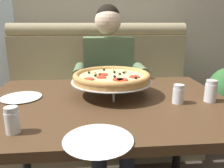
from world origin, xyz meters
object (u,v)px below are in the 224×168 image
(shaker_pepper_flakes, at_px, (178,95))
(potted_plant, at_px, (224,98))
(shaker_oregano, at_px, (211,93))
(patio_chair, at_px, (0,67))
(booth_bench, at_px, (100,102))
(pizza, at_px, (112,77))
(dining_table, at_px, (107,116))
(diner_main, at_px, (109,77))
(shaker_parmesan, at_px, (12,122))
(plate_near_right, at_px, (21,96))
(plate_near_left, at_px, (98,138))

(shaker_pepper_flakes, xyz_separation_m, potted_plant, (0.91, 1.04, -0.40))
(shaker_oregano, height_order, patio_chair, same)
(booth_bench, xyz_separation_m, shaker_pepper_flakes, (0.35, -1.00, 0.39))
(pizza, bearing_deg, dining_table, -111.86)
(dining_table, bearing_deg, shaker_oregano, -6.75)
(shaker_pepper_flakes, bearing_deg, dining_table, 168.44)
(pizza, xyz_separation_m, shaker_pepper_flakes, (0.32, -0.16, -0.06))
(diner_main, distance_m, shaker_parmesan, 1.07)
(pizza, xyz_separation_m, shaker_oregano, (0.49, -0.15, -0.05))
(plate_near_right, distance_m, patio_chair, 2.26)
(booth_bench, relative_size, dining_table, 1.37)
(booth_bench, xyz_separation_m, patio_chair, (-1.36, 1.20, 0.13))
(shaker_oregano, xyz_separation_m, shaker_parmesan, (-0.88, -0.26, -0.00))
(plate_near_right, bearing_deg, booth_bench, 62.21)
(dining_table, relative_size, potted_plant, 1.82)
(diner_main, xyz_separation_m, potted_plant, (1.20, 0.31, -0.32))
(dining_table, relative_size, plate_near_left, 5.26)
(diner_main, relative_size, patio_chair, 1.48)
(potted_plant, bearing_deg, booth_bench, -178.14)
(plate_near_left, bearing_deg, pizza, 79.77)
(pizza, bearing_deg, diner_main, 87.10)
(shaker_parmesan, relative_size, plate_near_right, 0.47)
(plate_near_left, bearing_deg, patio_chair, 117.23)
(diner_main, height_order, shaker_parmesan, diner_main)
(shaker_pepper_flakes, bearing_deg, pizza, 153.57)
(shaker_oregano, distance_m, shaker_parmesan, 0.92)
(diner_main, bearing_deg, booth_bench, 103.40)
(patio_chair, bearing_deg, diner_main, -45.87)
(booth_bench, relative_size, pizza, 3.96)
(patio_chair, bearing_deg, pizza, -55.68)
(pizza, bearing_deg, shaker_pepper_flakes, -26.43)
(pizza, relative_size, shaker_parmesan, 4.40)
(booth_bench, xyz_separation_m, potted_plant, (1.26, 0.04, -0.01))
(shaker_pepper_flakes, xyz_separation_m, patio_chair, (-1.71, 2.20, -0.27))
(shaker_parmesan, bearing_deg, potted_plant, 38.40)
(diner_main, relative_size, potted_plant, 1.82)
(shaker_pepper_flakes, height_order, plate_near_right, shaker_pepper_flakes)
(shaker_parmesan, height_order, patio_chair, patio_chair)
(dining_table, xyz_separation_m, plate_near_left, (-0.05, -0.41, 0.10))
(booth_bench, relative_size, plate_near_left, 7.18)
(plate_near_left, bearing_deg, plate_near_right, 129.17)
(pizza, height_order, patio_chair, pizza)
(dining_table, relative_size, pizza, 2.90)
(shaker_oregano, xyz_separation_m, potted_plant, (0.74, 1.03, -0.41))
(shaker_pepper_flakes, bearing_deg, shaker_parmesan, -160.82)
(pizza, xyz_separation_m, potted_plant, (1.23, 0.88, -0.46))
(pizza, xyz_separation_m, plate_near_left, (-0.09, -0.49, -0.09))
(dining_table, xyz_separation_m, potted_plant, (1.26, 0.97, -0.27))
(patio_chair, bearing_deg, shaker_parmesan, -67.80)
(plate_near_right, bearing_deg, potted_plant, 27.52)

